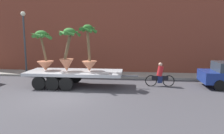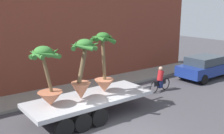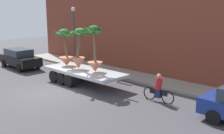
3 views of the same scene
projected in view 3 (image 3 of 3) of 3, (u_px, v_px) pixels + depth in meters
name	position (u px, v px, depth m)	size (l,w,h in m)	color
ground_plane	(54.00, 92.00, 15.52)	(60.00, 60.00, 0.00)	#423F44
sidewalk	(123.00, 74.00, 19.75)	(24.00, 2.20, 0.15)	gray
building_facade	(139.00, 12.00, 19.97)	(24.00, 1.20, 9.25)	brown
flatbed_trailer	(81.00, 73.00, 17.17)	(6.90, 2.35, 0.98)	#B7BABF
potted_palm_rear	(65.00, 49.00, 18.09)	(1.33, 1.35, 2.51)	#B26647
potted_palm_middle	(95.00, 52.00, 16.20)	(1.21, 1.23, 2.86)	#C17251
potted_palm_front	(79.00, 50.00, 16.94)	(1.45, 1.48, 2.66)	#C17251
cyclist	(159.00, 89.00, 13.85)	(1.84, 0.37, 1.54)	black
trailing_car	(20.00, 58.00, 21.99)	(4.29, 1.83, 1.58)	black
street_lamp	(74.00, 29.00, 21.85)	(0.36, 0.36, 4.83)	#383D42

